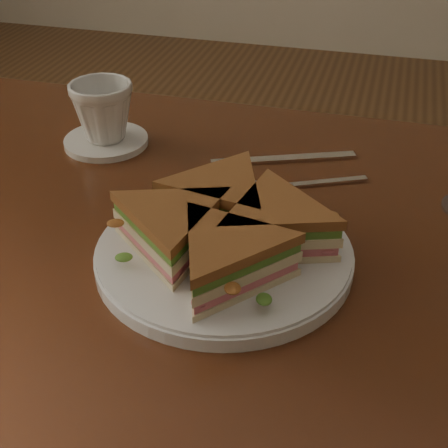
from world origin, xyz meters
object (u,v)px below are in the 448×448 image
(sandwich_wedges, at_px, (224,228))
(saucer, at_px, (106,141))
(spoon, at_px, (271,187))
(table, at_px, (191,295))
(plate, at_px, (224,255))
(knife, at_px, (279,159))
(coffee_cup, at_px, (103,111))

(sandwich_wedges, xyz_separation_m, saucer, (-0.25, 0.24, -0.04))
(spoon, bearing_deg, table, -146.33)
(plate, xyz_separation_m, knife, (0.01, 0.25, -0.01))
(spoon, bearing_deg, saucer, 140.24)
(spoon, bearing_deg, plate, -122.37)
(plate, distance_m, saucer, 0.35)
(table, bearing_deg, sandwich_wedges, -36.94)
(knife, xyz_separation_m, coffee_cup, (-0.27, -0.02, 0.05))
(plate, distance_m, spoon, 0.17)
(table, xyz_separation_m, plate, (0.06, -0.04, 0.11))
(sandwich_wedges, bearing_deg, table, 143.06)
(plate, bearing_deg, knife, 86.94)
(knife, distance_m, saucer, 0.27)
(sandwich_wedges, bearing_deg, plate, -135.00)
(knife, height_order, coffee_cup, coffee_cup)
(plate, distance_m, sandwich_wedges, 0.04)
(table, distance_m, plate, 0.13)
(plate, xyz_separation_m, sandwich_wedges, (0.00, 0.00, 0.04))
(knife, bearing_deg, plate, -115.66)
(spoon, xyz_separation_m, knife, (-0.01, 0.08, -0.00))
(table, xyz_separation_m, spoon, (0.07, 0.13, 0.10))
(coffee_cup, bearing_deg, saucer, 0.00)
(table, relative_size, saucer, 9.38)
(spoon, relative_size, saucer, 1.33)
(plate, height_order, coffee_cup, coffee_cup)
(knife, bearing_deg, sandwich_wedges, -115.66)
(knife, xyz_separation_m, saucer, (-0.27, -0.02, 0.00))
(spoon, distance_m, saucer, 0.28)
(sandwich_wedges, bearing_deg, spoon, 83.65)
(sandwich_wedges, bearing_deg, knife, 86.94)
(sandwich_wedges, xyz_separation_m, coffee_cup, (-0.25, 0.24, 0.01))
(plate, relative_size, knife, 1.44)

